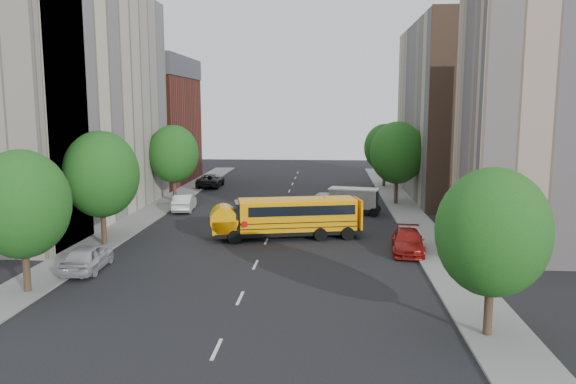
# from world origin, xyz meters

# --- Properties ---
(ground) EXTENTS (120.00, 120.00, 0.00)m
(ground) POSITION_xyz_m (0.00, 0.00, 0.00)
(ground) COLOR black
(ground) RESTS_ON ground
(sidewalk_left) EXTENTS (3.00, 80.00, 0.12)m
(sidewalk_left) POSITION_xyz_m (-11.50, 5.00, 0.06)
(sidewalk_left) COLOR slate
(sidewalk_left) RESTS_ON ground
(sidewalk_right) EXTENTS (3.00, 80.00, 0.12)m
(sidewalk_right) POSITION_xyz_m (11.50, 5.00, 0.06)
(sidewalk_right) COLOR slate
(sidewalk_right) RESTS_ON ground
(lane_markings) EXTENTS (0.15, 64.00, 0.01)m
(lane_markings) POSITION_xyz_m (0.00, 10.00, 0.01)
(lane_markings) COLOR silver
(lane_markings) RESTS_ON ground
(building_left_cream) EXTENTS (10.00, 26.00, 20.00)m
(building_left_cream) POSITION_xyz_m (-18.00, 6.00, 10.00)
(building_left_cream) COLOR beige
(building_left_cream) RESTS_ON ground
(building_left_redbrick) EXTENTS (10.00, 15.00, 13.00)m
(building_left_redbrick) POSITION_xyz_m (-18.00, 28.00, 6.50)
(building_left_redbrick) COLOR maroon
(building_left_redbrick) RESTS_ON ground
(building_right_near) EXTENTS (10.00, 7.00, 17.00)m
(building_right_near) POSITION_xyz_m (18.00, -4.50, 8.50)
(building_right_near) COLOR tan
(building_right_near) RESTS_ON ground
(building_right_far) EXTENTS (10.00, 22.00, 18.00)m
(building_right_far) POSITION_xyz_m (18.00, 20.00, 9.00)
(building_right_far) COLOR tan
(building_right_far) RESTS_ON ground
(building_right_sidewall) EXTENTS (10.10, 0.30, 18.00)m
(building_right_sidewall) POSITION_xyz_m (18.00, 9.00, 9.00)
(building_right_sidewall) COLOR brown
(building_right_sidewall) RESTS_ON ground
(street_tree_0) EXTENTS (4.80, 4.80, 7.41)m
(street_tree_0) POSITION_xyz_m (-11.00, -14.00, 4.64)
(street_tree_0) COLOR #38281C
(street_tree_0) RESTS_ON ground
(street_tree_1) EXTENTS (5.12, 5.12, 7.90)m
(street_tree_1) POSITION_xyz_m (-11.00, -4.00, 4.95)
(street_tree_1) COLOR #38281C
(street_tree_1) RESTS_ON ground
(street_tree_2) EXTENTS (4.99, 4.99, 7.71)m
(street_tree_2) POSITION_xyz_m (-11.00, 14.00, 4.83)
(street_tree_2) COLOR #38281C
(street_tree_2) RESTS_ON ground
(street_tree_3) EXTENTS (4.61, 4.61, 7.11)m
(street_tree_3) POSITION_xyz_m (11.00, -18.00, 4.45)
(street_tree_3) COLOR #38281C
(street_tree_3) RESTS_ON ground
(street_tree_4) EXTENTS (5.25, 5.25, 8.10)m
(street_tree_4) POSITION_xyz_m (11.00, 14.00, 5.08)
(street_tree_4) COLOR #38281C
(street_tree_4) RESTS_ON ground
(street_tree_5) EXTENTS (4.86, 4.86, 7.51)m
(street_tree_5) POSITION_xyz_m (11.00, 26.00, 4.70)
(street_tree_5) COLOR #38281C
(street_tree_5) RESTS_ON ground
(school_bus) EXTENTS (10.76, 4.58, 2.96)m
(school_bus) POSITION_xyz_m (1.34, -0.88, 1.65)
(school_bus) COLOR black
(school_bus) RESTS_ON ground
(safari_truck) EXTENTS (5.68, 3.04, 2.31)m
(safari_truck) POSITION_xyz_m (6.23, 8.96, 1.22)
(safari_truck) COLOR black
(safari_truck) RESTS_ON ground
(parked_car_0) EXTENTS (2.21, 4.84, 1.61)m
(parked_car_0) POSITION_xyz_m (-9.60, -9.90, 0.80)
(parked_car_0) COLOR #B5B5BC
(parked_car_0) RESTS_ON ground
(parked_car_1) EXTENTS (2.12, 4.86, 1.55)m
(parked_car_1) POSITION_xyz_m (-8.80, 9.24, 0.78)
(parked_car_1) COLOR silver
(parked_car_1) RESTS_ON ground
(parked_car_2) EXTENTS (2.61, 5.65, 1.57)m
(parked_car_2) POSITION_xyz_m (-9.60, 24.75, 0.78)
(parked_car_2) COLOR black
(parked_car_2) RESTS_ON ground
(parked_car_3) EXTENTS (2.50, 5.22, 1.47)m
(parked_car_3) POSITION_xyz_m (9.60, -4.37, 0.73)
(parked_car_3) COLOR maroon
(parked_car_3) RESTS_ON ground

